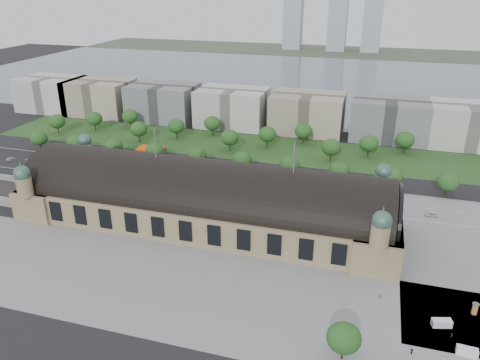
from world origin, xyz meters
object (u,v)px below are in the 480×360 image
(traffic_car_2, at_px, (123,176))
(bus_east, at_px, (264,195))
(pedestrian_1, at_px, (452,335))
(pedestrian_4, at_px, (411,352))
(parked_car_0, at_px, (97,182))
(pedestrian_0, at_px, (380,298))
(traffic_car_3, at_px, (159,171))
(van_east, at_px, (441,323))
(parked_car_5, at_px, (146,185))
(van_south, at_px, (466,352))
(advertising_column, at_px, (475,309))
(traffic_car_0, at_px, (9,160))
(traffic_car_5, at_px, (335,190))
(bus_west, at_px, (201,188))
(traffic_car_6, at_px, (431,215))
(parked_car_3, at_px, (153,185))
(petrol_station, at_px, (155,150))
(parked_car_4, at_px, (147,187))
(traffic_car_1, at_px, (82,161))
(parked_car_1, at_px, (109,184))
(bus_mid, at_px, (219,188))
(traffic_car_4, at_px, (216,191))
(parked_car_2, at_px, (113,184))
(parked_car_6, at_px, (184,189))

(traffic_car_2, height_order, bus_east, bus_east)
(pedestrian_1, bearing_deg, pedestrian_4, 144.10)
(parked_car_0, xyz_separation_m, pedestrian_0, (132.32, -53.49, 0.19))
(traffic_car_3, relative_size, pedestrian_1, 3.29)
(van_east, distance_m, pedestrian_1, 4.70)
(parked_car_0, height_order, parked_car_5, parked_car_0)
(van_south, distance_m, pedestrian_0, 27.67)
(parked_car_0, distance_m, pedestrian_4, 159.03)
(advertising_column, bearing_deg, traffic_car_0, 163.58)
(traffic_car_5, relative_size, bus_west, 0.43)
(van_east, bearing_deg, traffic_car_6, 72.31)
(parked_car_3, relative_size, pedestrian_1, 2.80)
(parked_car_0, height_order, pedestrian_0, pedestrian_0)
(petrol_station, distance_m, parked_car_4, 45.32)
(traffic_car_1, relative_size, advertising_column, 1.35)
(bus_east, xyz_separation_m, van_east, (67.99, -67.19, -0.49))
(traffic_car_1, height_order, traffic_car_3, traffic_car_1)
(parked_car_1, bearing_deg, bus_mid, 75.56)
(traffic_car_4, distance_m, parked_car_0, 58.53)
(petrol_station, xyz_separation_m, van_south, (144.90, -114.74, -1.85))
(traffic_car_6, distance_m, parked_car_1, 145.38)
(traffic_car_4, relative_size, parked_car_2, 0.90)
(parked_car_3, relative_size, bus_mid, 0.36)
(bus_east, bearing_deg, petrol_station, 67.80)
(parked_car_0, height_order, parked_car_3, parked_car_3)
(parked_car_0, distance_m, van_south, 169.51)
(traffic_car_4, distance_m, parked_car_2, 50.17)
(parked_car_1, height_order, parked_car_5, parked_car_5)
(traffic_car_5, height_order, parked_car_6, parked_car_6)
(traffic_car_4, xyz_separation_m, parked_car_5, (-34.57, -2.21, 0.00))
(parked_car_1, height_order, bus_east, bus_east)
(bus_west, bearing_deg, traffic_car_4, -88.81)
(traffic_car_4, bearing_deg, bus_east, 90.75)
(petrol_station, relative_size, traffic_car_0, 3.75)
(parked_car_1, bearing_deg, pedestrian_0, 43.73)
(parked_car_0, height_order, bus_mid, bus_mid)
(parked_car_6, bearing_deg, pedestrian_0, 32.20)
(parked_car_2, distance_m, parked_car_6, 35.34)
(traffic_car_2, distance_m, bus_west, 43.19)
(traffic_car_5, distance_m, van_south, 103.05)
(traffic_car_3, bearing_deg, advertising_column, -116.06)
(bus_west, bearing_deg, parked_car_3, 94.31)
(traffic_car_5, bearing_deg, traffic_car_1, 82.31)
(traffic_car_3, bearing_deg, pedestrian_1, -121.44)
(parked_car_4, xyz_separation_m, pedestrian_4, (115.32, -76.31, 0.26))
(parked_car_3, xyz_separation_m, bus_west, (23.70, 2.00, 0.77))
(traffic_car_6, distance_m, van_east, 70.47)
(traffic_car_5, xyz_separation_m, pedestrian_0, (21.84, -76.36, 0.14))
(traffic_car_5, distance_m, traffic_car_6, 42.95)
(parked_car_0, relative_size, parked_car_2, 1.01)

